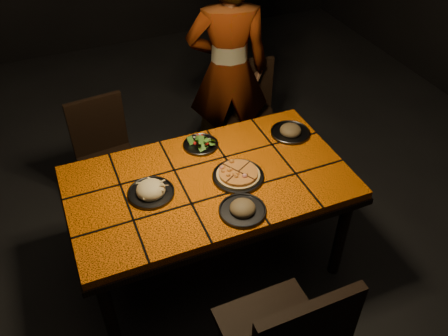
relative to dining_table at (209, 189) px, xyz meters
name	(u,v)px	position (x,y,z in m)	size (l,w,h in m)	color
room_shell	(206,60)	(0.00, 0.00, 0.83)	(6.04, 7.04, 3.08)	black
dining_table	(209,189)	(0.00, 0.00, 0.00)	(1.62, 0.92, 0.75)	orange
chair_far_left	(105,150)	(-0.46, 0.84, -0.18)	(0.43, 0.43, 0.86)	black
chair_far_right	(249,108)	(0.70, 0.93, -0.17)	(0.48, 0.48, 0.87)	black
diner	(228,71)	(0.53, 0.97, 0.17)	(0.61, 0.40, 1.67)	brown
plate_pizza	(238,175)	(0.16, -0.05, 0.10)	(0.34, 0.34, 0.04)	#36363B
plate_pasta	(151,191)	(-0.34, 0.01, 0.10)	(0.26, 0.26, 0.09)	#36363B
plate_salad	(201,143)	(0.07, 0.31, 0.10)	(0.22, 0.22, 0.07)	#36363B
plate_mushroom_a	(243,209)	(0.07, -0.31, 0.10)	(0.26, 0.26, 0.08)	#36363B
plate_mushroom_b	(290,131)	(0.64, 0.21, 0.10)	(0.25, 0.25, 0.08)	#36363B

